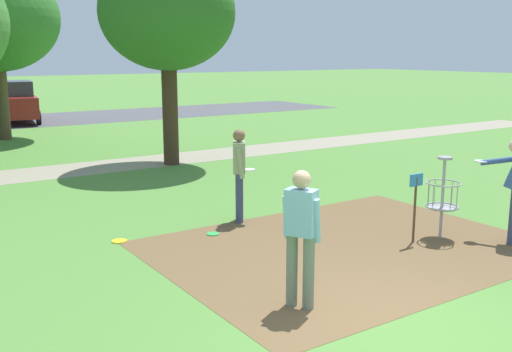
{
  "coord_description": "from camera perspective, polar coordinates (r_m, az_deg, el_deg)",
  "views": [
    {
      "loc": [
        -4.76,
        -4.36,
        3.06
      ],
      "look_at": [
        0.75,
        3.88,
        1.0
      ],
      "focal_mm": 41.77,
      "sensor_mm": 36.0,
      "label": 1
    }
  ],
  "objects": [
    {
      "name": "frisbee_near_basket",
      "position": [
        10.27,
        -4.15,
        -5.56
      ],
      "size": [
        0.22,
        0.22,
        0.02
      ],
      "primitive_type": "cylinder",
      "color": "green",
      "rests_on": "ground"
    },
    {
      "name": "parked_car_center_left",
      "position": [
        28.73,
        -22.23,
        6.59
      ],
      "size": [
        2.45,
        4.43,
        1.84
      ],
      "color": "maroon",
      "rests_on": "ground"
    },
    {
      "name": "player_waiting_left",
      "position": [
        7.16,
        4.32,
        -5.28
      ],
      "size": [
        0.45,
        0.49,
        1.71
      ],
      "color": "slate",
      "rests_on": "ground"
    },
    {
      "name": "frisbee_by_tee",
      "position": [
        10.13,
        -12.94,
        -6.09
      ],
      "size": [
        0.26,
        0.26,
        0.02
      ],
      "primitive_type": "cylinder",
      "color": "gold",
      "rests_on": "ground"
    },
    {
      "name": "tree_mid_center",
      "position": [
        16.56,
        -8.49,
        15.17
      ],
      "size": [
        3.64,
        3.64,
        5.67
      ],
      "color": "#422D1E",
      "rests_on": "ground"
    },
    {
      "name": "ground_plane",
      "position": [
        7.14,
        12.74,
        -13.93
      ],
      "size": [
        160.0,
        160.0,
        0.0
      ],
      "primitive_type": "plane",
      "color": "#518438"
    },
    {
      "name": "gravel_path",
      "position": [
        16.64,
        -16.57,
        0.65
      ],
      "size": [
        40.0,
        1.89,
        0.0
      ],
      "primitive_type": "cube",
      "color": "gray",
      "rests_on": "ground"
    },
    {
      "name": "dirt_tee_pad",
      "position": [
        9.69,
        8.73,
        -6.77
      ],
      "size": [
        5.95,
        4.56,
        0.01
      ],
      "primitive_type": "cube",
      "color": "brown",
      "rests_on": "ground"
    },
    {
      "name": "disc_golf_basket",
      "position": [
        10.29,
        17.19,
        -1.74
      ],
      "size": [
        0.98,
        0.58,
        1.39
      ],
      "color": "#9E9EA3",
      "rests_on": "ground"
    },
    {
      "name": "player_throwing",
      "position": [
        10.83,
        -1.6,
        0.6
      ],
      "size": [
        0.45,
        0.48,
        1.71
      ],
      "color": "#384260",
      "rests_on": "ground"
    }
  ]
}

